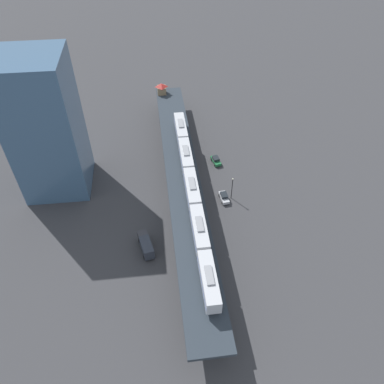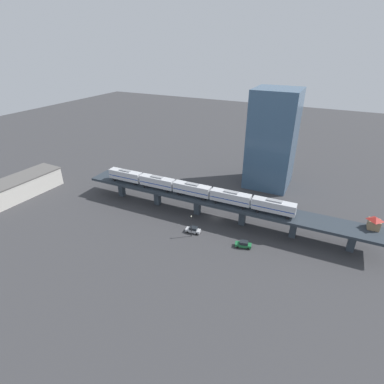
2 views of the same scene
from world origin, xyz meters
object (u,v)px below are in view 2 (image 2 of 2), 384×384
(warehouse_building, at_px, (21,187))
(office_tower, at_px, (272,140))
(subway_train, at_px, (192,189))
(street_lamp, at_px, (191,224))
(street_car_green, at_px, (243,244))
(delivery_truck, at_px, (183,190))
(street_car_silver, at_px, (193,230))
(signal_hut, at_px, (374,223))

(warehouse_building, distance_m, office_tower, 93.08)
(subway_train, height_order, street_lamp, subway_train)
(subway_train, relative_size, warehouse_building, 2.15)
(street_car_green, xyz_separation_m, delivery_truck, (20.88, 29.56, 0.82))
(delivery_truck, height_order, warehouse_building, warehouse_building)
(street_car_green, height_order, warehouse_building, warehouse_building)
(street_lamp, bearing_deg, warehouse_building, 93.34)
(street_car_silver, xyz_separation_m, delivery_truck, (20.61, 14.24, 0.82))
(street_car_silver, xyz_separation_m, office_tower, (42.97, -11.44, 17.06))
(delivery_truck, relative_size, street_lamp, 1.08)
(subway_train, xyz_separation_m, warehouse_building, (-14.83, 61.66, -5.84))
(street_car_silver, distance_m, warehouse_building, 66.75)
(subway_train, distance_m, office_tower, 38.68)
(office_tower, bearing_deg, signal_hut, -130.92)
(street_car_green, relative_size, office_tower, 0.13)
(street_lamp, xyz_separation_m, warehouse_building, (-3.89, 66.77, -0.70))
(office_tower, bearing_deg, delivery_truck, 131.06)
(delivery_truck, bearing_deg, warehouse_building, 116.90)
(street_car_green, relative_size, warehouse_building, 0.16)
(signal_hut, xyz_separation_m, warehouse_building, (-19.38, 111.88, -5.10))
(signal_hut, xyz_separation_m, street_car_green, (-13.77, 30.11, -7.57))
(signal_hut, distance_m, delivery_truck, 60.47)
(street_car_green, bearing_deg, delivery_truck, 54.77)
(subway_train, bearing_deg, office_tower, -25.49)
(street_car_green, xyz_separation_m, office_tower, (43.24, 3.89, 17.06))
(delivery_truck, bearing_deg, office_tower, -48.94)
(street_car_silver, xyz_separation_m, street_lamp, (-1.98, -0.33, 3.17))
(signal_hut, xyz_separation_m, office_tower, (29.47, 34.00, 9.49))
(street_car_green, height_order, street_car_silver, same)
(delivery_truck, xyz_separation_m, office_tower, (22.36, -25.67, 16.24))
(subway_train, distance_m, street_car_silver, 13.12)
(street_car_silver, bearing_deg, warehouse_building, 95.05)
(signal_hut, height_order, street_lamp, signal_hut)
(delivery_truck, xyz_separation_m, warehouse_building, (-26.48, 52.21, 1.65))
(subway_train, xyz_separation_m, signal_hut, (4.54, -50.22, -0.74))
(street_car_green, distance_m, street_car_silver, 15.33)
(signal_hut, height_order, street_car_silver, signal_hut)
(signal_hut, height_order, delivery_truck, signal_hut)
(subway_train, height_order, street_car_silver, subway_train)
(warehouse_building, height_order, office_tower, office_tower)
(warehouse_building, bearing_deg, street_lamp, -86.66)
(signal_hut, xyz_separation_m, delivery_truck, (7.11, 59.67, -6.75))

